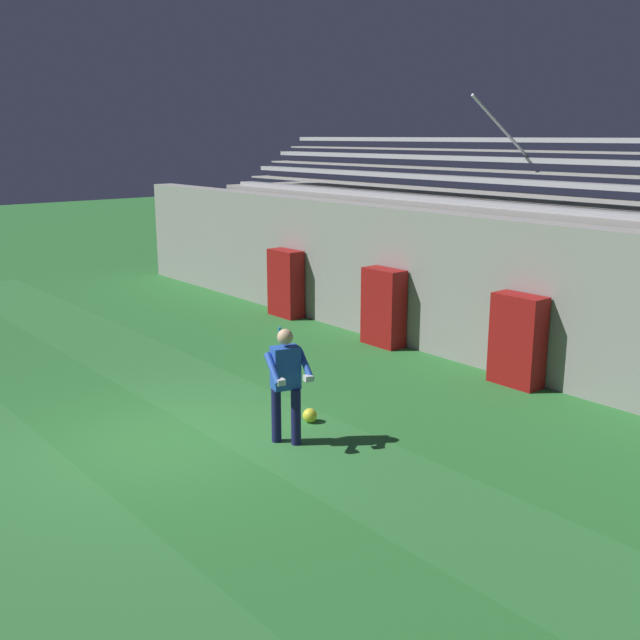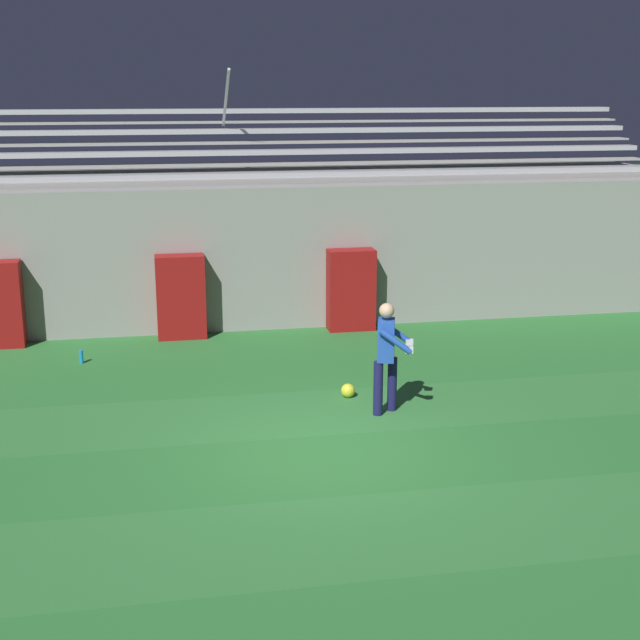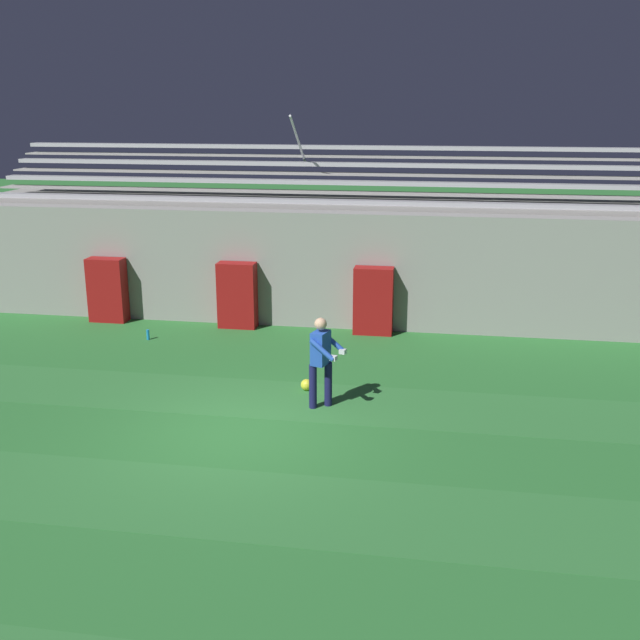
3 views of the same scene
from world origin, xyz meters
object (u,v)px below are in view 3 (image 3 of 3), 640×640
at_px(padding_pillar_gate_left, 237,295).
at_px(padding_pillar_gate_right, 373,301).
at_px(goalkeeper, 321,357).
at_px(water_bottle, 148,335).
at_px(soccer_ball, 306,385).
at_px(padding_pillar_far_left, 108,290).

distance_m(padding_pillar_gate_left, padding_pillar_gate_right, 3.31).
xyz_separation_m(goalkeeper, water_bottle, (-4.62, 3.30, -0.83)).
bearing_deg(soccer_ball, padding_pillar_far_left, 145.97).
height_order(soccer_ball, water_bottle, water_bottle).
bearing_deg(padding_pillar_far_left, goalkeeper, -36.95).
height_order(goalkeeper, soccer_ball, goalkeeper).
bearing_deg(water_bottle, goalkeeper, -35.55).
bearing_deg(padding_pillar_gate_right, water_bottle, -165.24).
relative_size(padding_pillar_gate_left, padding_pillar_far_left, 1.00).
bearing_deg(padding_pillar_far_left, padding_pillar_gate_left, 0.00).
relative_size(goalkeeper, water_bottle, 6.96).
bearing_deg(padding_pillar_gate_left, soccer_ball, -58.18).
xyz_separation_m(padding_pillar_gate_right, padding_pillar_far_left, (-6.66, 0.00, 0.00)).
xyz_separation_m(padding_pillar_far_left, goalkeeper, (6.18, -4.65, 0.15)).
distance_m(padding_pillar_gate_left, padding_pillar_far_left, 3.35).
bearing_deg(goalkeeper, padding_pillar_gate_left, 121.34).
relative_size(padding_pillar_gate_right, soccer_ball, 7.29).
relative_size(padding_pillar_gate_right, padding_pillar_far_left, 1.00).
xyz_separation_m(padding_pillar_gate_left, soccer_ball, (2.42, -3.89, -0.69)).
height_order(padding_pillar_far_left, goalkeeper, goalkeeper).
height_order(padding_pillar_gate_left, soccer_ball, padding_pillar_gate_left).
distance_m(padding_pillar_gate_left, water_bottle, 2.34).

